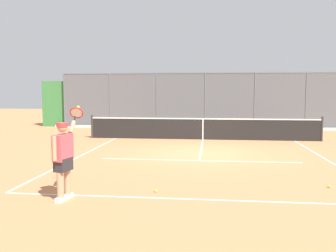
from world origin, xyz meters
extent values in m
plane|color=#C67A4C|center=(0.00, 0.00, 0.00)|extent=(60.00, 60.00, 0.00)
cube|color=white|center=(0.00, 5.51, 0.00)|extent=(8.00, 0.05, 0.01)
cube|color=white|center=(0.00, 1.37, 0.00)|extent=(6.24, 0.05, 0.01)
cube|color=white|center=(-4.00, 0.91, 0.00)|extent=(0.05, 9.19, 0.01)
cube|color=white|center=(4.00, 0.91, 0.00)|extent=(0.05, 9.19, 0.01)
cube|color=white|center=(0.00, -1.15, 0.00)|extent=(0.05, 5.05, 0.01)
cylinder|color=#565B60|center=(-5.62, -8.49, 1.61)|extent=(0.07, 0.07, 3.23)
cylinder|color=#565B60|center=(-2.81, -8.49, 1.61)|extent=(0.07, 0.07, 3.23)
cylinder|color=#565B60|center=(0.00, -8.49, 1.61)|extent=(0.07, 0.07, 3.23)
cylinder|color=#565B60|center=(2.81, -8.49, 1.61)|extent=(0.07, 0.07, 3.23)
cylinder|color=#565B60|center=(5.62, -8.49, 1.61)|extent=(0.07, 0.07, 3.23)
cylinder|color=#565B60|center=(8.42, -8.49, 1.61)|extent=(0.07, 0.07, 3.23)
cylinder|color=#565B60|center=(0.00, -8.49, 3.19)|extent=(16.85, 0.05, 0.05)
cube|color=#565B60|center=(0.00, -8.49, 1.61)|extent=(16.85, 0.02, 3.23)
cube|color=#387A3D|center=(0.00, -9.14, 1.39)|extent=(19.85, 0.90, 2.77)
cube|color=silver|center=(0.00, -8.31, 0.07)|extent=(17.85, 0.18, 0.15)
cylinder|color=#2D2D2D|center=(-5.13, -3.68, 0.54)|extent=(0.09, 0.09, 1.07)
cylinder|color=#2D2D2D|center=(5.13, -3.68, 0.54)|extent=(0.09, 0.09, 1.07)
cube|color=black|center=(0.00, -3.68, 0.46)|extent=(10.18, 0.02, 0.91)
cube|color=white|center=(0.00, -3.68, 0.94)|extent=(10.18, 0.04, 0.05)
cube|color=white|center=(0.00, -3.68, 0.46)|extent=(0.05, 0.04, 0.91)
cube|color=silver|center=(2.59, 5.96, 0.04)|extent=(0.16, 0.28, 0.09)
cylinder|color=tan|center=(2.59, 5.96, 0.45)|extent=(0.13, 0.13, 0.71)
cube|color=silver|center=(2.54, 5.73, 0.04)|extent=(0.16, 0.28, 0.09)
cylinder|color=tan|center=(2.54, 5.73, 0.45)|extent=(0.13, 0.13, 0.71)
cube|color=#28282D|center=(2.56, 5.84, 0.72)|extent=(0.29, 0.41, 0.26)
cube|color=#DB4C56|center=(2.56, 5.84, 1.06)|extent=(0.29, 0.47, 0.51)
cylinder|color=tan|center=(2.62, 6.11, 1.08)|extent=(0.08, 0.08, 0.47)
cylinder|color=tan|center=(2.53, 5.43, 1.42)|extent=(0.13, 0.36, 0.27)
sphere|color=tan|center=(2.56, 5.84, 1.45)|extent=(0.20, 0.20, 0.20)
cylinder|color=red|center=(2.56, 5.84, 1.51)|extent=(0.27, 0.27, 0.07)
cube|color=red|center=(2.54, 5.74, 1.48)|extent=(0.20, 0.21, 0.02)
cylinder|color=black|center=(2.56, 5.20, 1.57)|extent=(0.05, 0.17, 0.13)
torus|color=red|center=(2.58, 5.01, 1.69)|extent=(0.31, 0.22, 0.26)
cylinder|color=silver|center=(2.58, 5.01, 1.69)|extent=(0.26, 0.17, 0.21)
sphere|color=#C1D138|center=(2.60, 4.83, 1.81)|extent=(0.07, 0.07, 0.07)
sphere|color=#C1D138|center=(-2.99, 4.28, 0.03)|extent=(0.07, 0.07, 0.07)
sphere|color=#D6E042|center=(0.83, 5.08, 0.03)|extent=(0.07, 0.07, 0.07)
camera|label=1|loc=(-0.32, 12.69, 2.16)|focal=39.12mm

